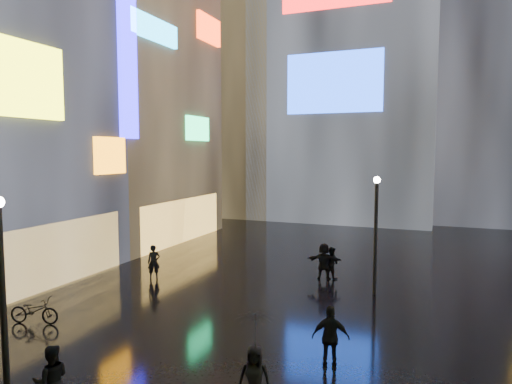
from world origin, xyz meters
The scene contains 14 objects.
ground centered at (0.00, 20.00, 0.00)m, with size 140.00×140.00×0.00m, color black.
building_left_far centered at (-15.98, 26.00, 10.98)m, with size 10.28×12.00×22.00m.
tower_flank_right centered at (9.00, 46.00, 17.00)m, with size 12.00×12.00×34.00m, color black.
tower_flank_left centered at (-14.00, 42.00, 13.00)m, with size 10.00×10.00×26.00m, color black.
lamp_near centered at (-4.53, 6.57, 2.94)m, with size 0.30×0.30×5.20m.
lamp_far centered at (2.86, 18.88, 2.94)m, with size 0.30×0.30×5.20m.
pedestrian_1 centered at (-3.08, 6.60, 0.85)m, with size 0.83×0.64×1.70m, color black.
pedestrian_3 centered at (2.57, 11.39, 0.92)m, with size 1.08×0.45×1.84m, color black.
pedestrian_4 centered at (1.34, 8.54, 0.81)m, with size 0.79×0.51×1.62m, color black.
pedestrian_5 centered at (0.24, 20.36, 0.90)m, with size 1.68×0.53×1.81m, color black.
pedestrian_6 centered at (-7.59, 17.38, 0.84)m, with size 0.61×0.40×1.67m, color black.
pedestrian_7 centered at (0.53, 20.77, 0.78)m, with size 0.76×0.59×1.56m, color black.
umbrella_2 centered at (1.34, 8.54, 2.04)m, with size 0.91×0.93×0.83m, color black.
bicycle centered at (-8.22, 10.77, 0.49)m, with size 0.65×1.85×0.97m, color black.
Camera 1 is at (5.30, -1.23, 6.26)m, focal length 32.00 mm.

